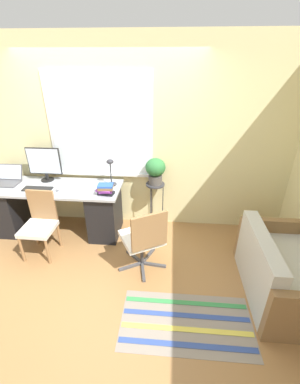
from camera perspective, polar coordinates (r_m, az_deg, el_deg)
ground_plane at (r=3.77m, az=-9.24°, el=-11.95°), size 14.00×14.00×0.00m
wall_back_with_window at (r=3.78m, az=-8.34°, el=11.62°), size 9.00×0.12×2.70m
desk at (r=4.06m, az=-20.09°, el=-3.35°), size 1.95×0.66×0.76m
laptop at (r=4.28m, az=-29.05°, el=2.49°), size 0.35×0.33×0.23m
monitor at (r=4.04m, az=-22.42°, el=5.93°), size 0.49×0.18×0.50m
keyboard at (r=3.89m, az=-23.73°, el=0.62°), size 0.40×0.14×0.02m
mouse at (r=3.75m, az=-19.91°, el=0.50°), size 0.04×0.07×0.03m
desk_lamp at (r=3.64m, az=-8.78°, el=5.14°), size 0.14×0.14×0.39m
book_stack at (r=3.45m, az=-9.86°, el=0.62°), size 0.24×0.18×0.15m
desk_chair_wooden at (r=3.70m, az=-23.30°, el=-6.31°), size 0.42×0.43×0.86m
office_chair_swivel at (r=3.12m, az=-1.36°, el=-10.26°), size 0.63×0.63×0.89m
couch_loveseat at (r=3.29m, az=26.86°, el=-15.88°), size 0.74×1.25×0.75m
plant_stand at (r=3.80m, az=1.17°, el=0.59°), size 0.28×0.28×0.75m
potted_plant at (r=3.67m, az=1.22°, el=4.95°), size 0.29×0.29×0.39m
floor_rug_striped at (r=2.94m, az=8.05°, el=-26.76°), size 1.33×0.70×0.01m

